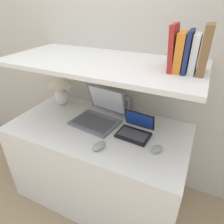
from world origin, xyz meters
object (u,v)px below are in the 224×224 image
book_brown (206,50)px  book_orange (181,52)px  laptop_large (99,115)px  book_navy (188,51)px  book_red (173,48)px  computer_mouse (99,146)px  book_white (195,54)px  second_mouse (157,149)px  table_lamp (60,84)px  laptop_small (135,130)px  router_box (123,105)px

book_brown → book_orange: (-0.12, -0.00, -0.02)m
laptop_large → book_orange: size_ratio=1.82×
book_navy → book_red: 0.08m
computer_mouse → book_white: (0.44, 0.28, 0.56)m
laptop_large → book_red: bearing=-1.5°
computer_mouse → book_white: size_ratio=0.56×
second_mouse → book_orange: book_orange is taller
book_white → second_mouse: bearing=-122.5°
table_lamp → book_brown: size_ratio=1.23×
table_lamp → book_white: book_white is taller
table_lamp → book_red: bearing=-7.2°
table_lamp → book_red: size_ratio=1.26×
laptop_small → laptop_large: bearing=170.6°
computer_mouse → book_orange: book_orange is taller
laptop_large → book_red: (0.49, -0.01, 0.55)m
book_navy → book_orange: bearing=-180.0°
laptop_large → book_red: 0.73m
router_box → book_red: bearing=-29.1°
book_brown → book_orange: book_brown is taller
book_navy → laptop_small: bearing=-171.0°
laptop_small → computer_mouse: laptop_small is taller
table_lamp → second_mouse: size_ratio=2.95×
table_lamp → second_mouse: 0.99m
laptop_large → book_brown: size_ratio=1.50×
book_red → second_mouse: bearing=-84.7°
table_lamp → laptop_large: bearing=-13.4°
table_lamp → router_box: (0.55, 0.09, -0.13)m
book_white → laptop_small: bearing=-172.1°
router_box → book_white: 0.73m
book_brown → book_red: 0.16m
router_box → book_navy: bearing=-24.7°
book_brown → book_navy: (-0.08, 0.00, -0.02)m
second_mouse → book_brown: 0.62m
laptop_large → second_mouse: (0.50, -0.17, -0.03)m
book_orange → book_white: bearing=0.0°
computer_mouse → book_brown: bearing=30.1°
laptop_small → book_brown: (0.33, 0.04, 0.57)m
book_navy → router_box: bearing=155.3°
table_lamp → book_orange: size_ratio=1.49×
book_orange → book_red: 0.05m
book_red → book_brown: bearing=0.0°
laptop_small → book_orange: bearing=10.6°
table_lamp → computer_mouse: bearing=-33.8°
laptop_small → book_brown: book_brown is taller
book_white → book_navy: (-0.03, 0.00, 0.01)m
laptop_large → book_white: bearing=-1.2°
second_mouse → book_navy: bearing=67.5°
book_navy → book_white: bearing=0.0°
book_white → book_navy: bearing=180.0°
laptop_small → computer_mouse: (-0.16, -0.24, -0.01)m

